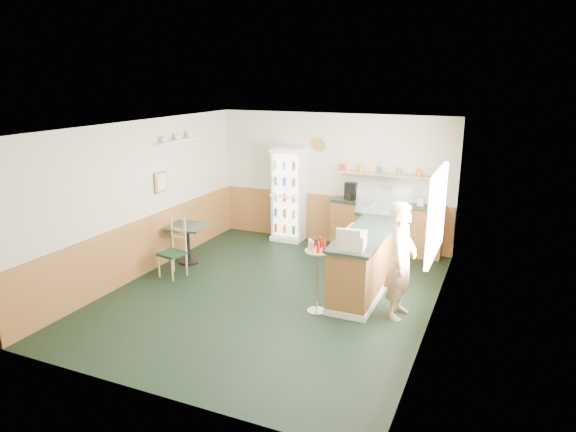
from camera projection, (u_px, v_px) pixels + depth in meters
The scene contains 13 objects.
ground at pixel (272, 293), 8.35m from camera, with size 6.00×6.00×0.00m, color black.
room_envelope at pixel (277, 192), 8.68m from camera, with size 5.04×6.02×2.72m.
service_counter at pixel (371, 257), 8.66m from camera, with size 0.68×3.01×1.01m.
back_counter at pixel (385, 225), 10.23m from camera, with size 2.24×0.42×1.69m.
drinks_fridge at pixel (289, 194), 10.85m from camera, with size 0.66×0.54×1.99m.
display_case at pixel (384, 201), 9.13m from camera, with size 0.92×0.48×0.52m.
cash_register at pixel (352, 240), 7.42m from camera, with size 0.39×0.41×0.23m, color beige.
shopkeeper at pixel (401, 260), 7.36m from camera, with size 0.58×0.42×1.73m, color tan.
condiment_stand at pixel (317, 265), 7.51m from camera, with size 0.36×0.36×1.13m.
newspaper_rack at pixel (350, 247), 8.74m from camera, with size 0.10×0.48×0.75m.
cafe_table at pixel (188, 237), 9.59m from camera, with size 0.76×0.76×0.73m.
cafe_chair at pixel (175, 245), 9.00m from camera, with size 0.46×0.46×1.05m.
dog_doorstop at pixel (336, 274), 8.87m from camera, with size 0.19×0.25×0.23m.
Camera 1 is at (3.32, -6.97, 3.43)m, focal length 32.00 mm.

